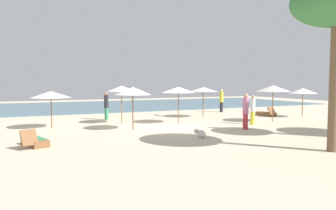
{
  "coord_description": "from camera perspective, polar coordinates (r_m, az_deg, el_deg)",
  "views": [
    {
      "loc": [
        -7.45,
        -15.97,
        2.5
      ],
      "look_at": [
        0.68,
        1.65,
        1.1
      ],
      "focal_mm": 33.63,
      "sensor_mm": 36.0,
      "label": 1
    }
  ],
  "objects": [
    {
      "name": "umbrella_5",
      "position": [
        20.91,
        18.5,
        2.86
      ],
      "size": [
        2.18,
        2.18,
        2.32
      ],
      "color": "brown",
      "rests_on": "ground_plane"
    },
    {
      "name": "person_4",
      "position": [
        19.33,
        15.09,
        -0.77
      ],
      "size": [
        0.31,
        0.31,
        1.74
      ],
      "color": "yellow",
      "rests_on": "ground_plane"
    },
    {
      "name": "umbrella_6",
      "position": [
        19.16,
        1.91,
        2.77
      ],
      "size": [
        2.05,
        2.05,
        2.23
      ],
      "color": "brown",
      "rests_on": "ground_plane"
    },
    {
      "name": "lounger_0",
      "position": [
        13.51,
        -23.05,
        -6.1
      ],
      "size": [
        1.08,
        1.75,
        0.73
      ],
      "color": "brown",
      "rests_on": "ground_plane"
    },
    {
      "name": "umbrella_2",
      "position": [
        22.58,
        6.4,
        2.83
      ],
      "size": [
        2.09,
        2.09,
        2.17
      ],
      "color": "brown",
      "rests_on": "ground_plane"
    },
    {
      "name": "umbrella_4",
      "position": [
        19.29,
        -8.43,
        2.95
      ],
      "size": [
        1.81,
        1.81,
        2.3
      ],
      "color": "olive",
      "rests_on": "ground_plane"
    },
    {
      "name": "umbrella_0",
      "position": [
        24.5,
        23.25,
        2.38
      ],
      "size": [
        1.96,
        1.96,
        2.09
      ],
      "color": "brown",
      "rests_on": "ground_plane"
    },
    {
      "name": "umbrella_3",
      "position": [
        16.6,
        -6.41,
        2.55
      ],
      "size": [
        1.95,
        1.95,
        2.26
      ],
      "color": "brown",
      "rests_on": "ground_plane"
    },
    {
      "name": "ocean_water",
      "position": [
        33.89,
        -12.0,
        -0.14
      ],
      "size": [
        48.0,
        16.0,
        0.06
      ],
      "primitive_type": "cube",
      "color": "slate",
      "rests_on": "ground_plane"
    },
    {
      "name": "lounger_2",
      "position": [
        24.56,
        17.43,
        -1.5
      ],
      "size": [
        0.86,
        1.72,
        0.74
      ],
      "color": "brown",
      "rests_on": "ground_plane"
    },
    {
      "name": "person_3",
      "position": [
        21.35,
        -11.11,
        -0.08
      ],
      "size": [
        0.4,
        0.4,
        1.85
      ],
      "color": "#338C59",
      "rests_on": "ground_plane"
    },
    {
      "name": "person_1",
      "position": [
        26.92,
        9.66,
        0.86
      ],
      "size": [
        0.38,
        0.38,
        1.93
      ],
      "color": "#26262D",
      "rests_on": "ground_plane"
    },
    {
      "name": "surfboard",
      "position": [
        23.92,
        -1.59,
        -1.79
      ],
      "size": [
        0.55,
        1.91,
        0.07
      ],
      "color": "silver",
      "rests_on": "ground_plane"
    },
    {
      "name": "person_0",
      "position": [
        17.13,
        13.88,
        -1.07
      ],
      "size": [
        0.4,
        0.4,
        1.91
      ],
      "color": "#BF3338",
      "rests_on": "ground_plane"
    },
    {
      "name": "umbrella_1",
      "position": [
        18.16,
        -20.47,
        1.81
      ],
      "size": [
        2.14,
        2.14,
        2.03
      ],
      "color": "brown",
      "rests_on": "ground_plane"
    },
    {
      "name": "dog",
      "position": [
        14.32,
        5.97,
        -5.15
      ],
      "size": [
        0.49,
        0.83,
        0.38
      ],
      "color": "silver",
      "rests_on": "ground_plane"
    },
    {
      "name": "ground_plane",
      "position": [
        17.8,
        0.25,
        -3.95
      ],
      "size": [
        60.0,
        60.0,
        0.0
      ],
      "primitive_type": "plane",
      "color": "beige"
    }
  ]
}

